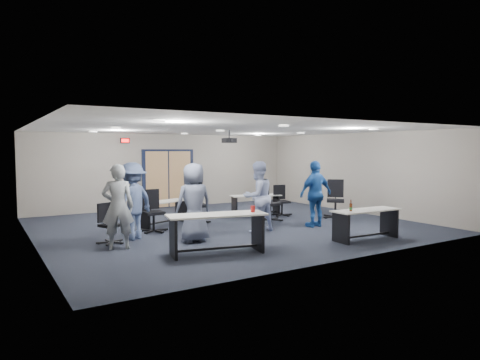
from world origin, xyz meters
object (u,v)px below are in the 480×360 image
chair_back_d (282,201)px  person_lightblue (258,197)px  chair_back_c (270,202)px  person_navy (316,194)px  chair_back_a (154,211)px  chair_loose_left (110,224)px  table_front_right (366,219)px  person_plaid (194,203)px  chair_back_b (197,204)px  table_front_left (217,226)px  table_back_right (256,201)px  table_back_left (163,209)px  chair_loose_right (335,199)px  person_back (132,201)px  person_gray (118,207)px

chair_back_d → person_lightblue: person_lightblue is taller
chair_back_c → person_navy: 1.56m
chair_back_a → chair_back_d: chair_back_a is taller
chair_loose_left → person_lightblue: (3.65, -0.54, 0.46)m
table_front_right → person_plaid: bearing=154.2°
chair_back_b → person_lightblue: (0.85, -1.85, 0.33)m
person_navy → chair_back_b: bearing=-39.2°
table_front_left → chair_back_a: size_ratio=1.94×
table_back_right → person_plaid: person_plaid is taller
chair_back_b → person_navy: size_ratio=0.64×
table_back_left → chair_loose_right: (5.03, -1.65, 0.14)m
table_front_left → chair_back_b: size_ratio=1.80×
table_front_left → person_navy: 4.04m
person_back → chair_loose_left: bearing=-7.6°
person_gray → person_lightblue: same height
table_front_right → person_plaid: person_plaid is taller
person_lightblue → person_back: 3.16m
person_plaid → table_back_right: bearing=-144.4°
table_front_right → person_lightblue: 2.74m
chair_back_b → chair_back_c: size_ratio=1.05×
table_back_left → table_front_left: bearing=-117.0°
chair_back_d → person_gray: bearing=-149.7°
chair_loose_left → person_plaid: 1.93m
person_plaid → person_navy: size_ratio=1.00×
chair_back_c → chair_loose_right: 2.14m
table_front_left → table_back_left: 3.78m
table_front_left → chair_back_c: (3.30, 2.74, -0.00)m
chair_back_d → person_lightblue: (-2.17, -1.82, 0.42)m
table_front_right → chair_loose_left: bearing=154.9°
chair_back_a → person_gray: person_gray is taller
chair_back_a → chair_loose_right: bearing=-6.7°
chair_back_b → person_plaid: (-1.11, -2.13, 0.33)m
person_lightblue → person_back: (-3.07, 0.75, 0.00)m
table_front_right → person_gray: 5.68m
chair_back_b → person_navy: person_navy is taller
chair_back_b → person_back: size_ratio=0.64×
chair_back_a → person_gray: (-1.32, -1.43, 0.37)m
table_front_left → person_gray: person_gray is taller
chair_back_c → person_plaid: size_ratio=0.61×
person_navy → chair_back_d: bearing=-101.7°
table_back_right → person_navy: person_navy is taller
table_front_left → person_back: person_back is taller
table_front_left → chair_loose_left: bearing=139.8°
table_back_right → person_navy: bearing=-71.1°
chair_back_a → chair_back_b: bearing=20.0°
chair_back_b → person_lightblue: size_ratio=0.64×
chair_back_d → person_lightblue: bearing=-127.8°
chair_back_a → chair_back_d: 4.53m
chair_loose_left → table_back_left: bearing=17.7°
chair_back_c → chair_back_d: (0.91, 0.62, -0.07)m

